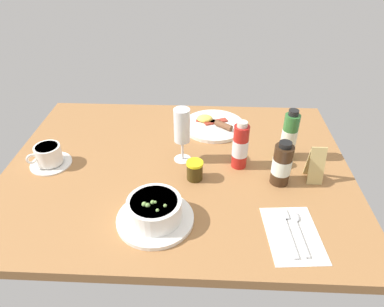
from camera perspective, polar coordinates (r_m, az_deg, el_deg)
The scene contains 11 objects.
ground_plane at distance 113.11cm, azimuth -2.33°, elevation -2.57°, with size 110.00×84.00×3.00cm, color #9E6B3D.
porridge_bowl at distance 91.88cm, azimuth -6.17°, elevation -9.39°, with size 20.53×20.53×7.77cm.
cutlery_setting at distance 94.09cm, azimuth 16.23°, elevation -12.43°, with size 14.73×20.46×0.90cm.
coffee_cup at distance 119.91cm, azimuth -22.49°, elevation -0.38°, with size 13.13×13.13×6.84cm.
wine_glass at distance 108.24cm, azimuth -1.66°, elevation 4.22°, with size 5.63×5.63×18.53cm.
jam_jar at distance 104.96cm, azimuth 0.45°, elevation -2.77°, with size 5.14×5.14×6.18cm.
sauce_bottle_red at distance 108.77cm, azimuth 7.94°, elevation 1.19°, with size 4.96×4.96×16.20cm.
sauce_bottle_green at distance 115.57cm, azimuth 15.69°, elevation 2.72°, with size 4.96×4.96×17.62cm.
sauce_bottle_brown at distance 104.90cm, azimuth 14.56°, elevation -1.75°, with size 5.72×5.72×14.30cm.
breakfast_plate at distance 132.04cm, azimuth 3.54°, elevation 4.72°, with size 23.32×23.32×3.70cm.
menu_card at distance 109.51cm, azimuth 19.69°, elevation -1.58°, with size 4.54×5.61×11.73cm.
Camera 1 is at (8.74, -89.18, 67.52)cm, focal length 32.43 mm.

